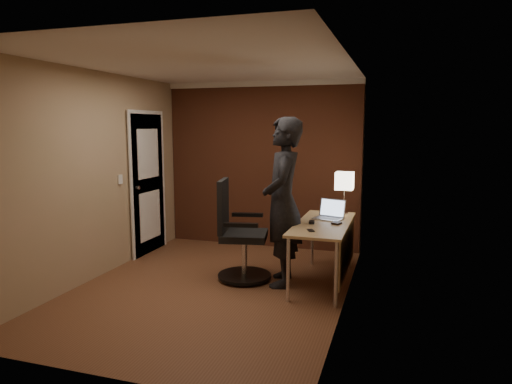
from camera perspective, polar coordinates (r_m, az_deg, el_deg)
room at (r=6.62m, az=-2.56°, el=4.15°), size 4.00×4.00×4.00m
desk at (r=5.39m, az=9.16°, el=-5.18°), size 0.60×1.50×0.73m
desk_lamp at (r=5.88m, az=11.00°, el=1.31°), size 0.22×0.22×0.54m
laptop at (r=5.60m, az=9.25°, el=-2.66°), size 0.39×0.34×0.23m
mouse at (r=5.30m, az=6.98°, el=-3.76°), size 0.07×0.11×0.03m
phone at (r=4.94m, az=6.86°, el=-4.79°), size 0.10×0.13×0.01m
wallet at (r=5.31m, az=10.03°, el=-3.85°), size 0.12×0.13×0.02m
office_chair at (r=5.50m, az=-2.26°, el=-5.63°), size 0.65×0.72×1.19m
person at (r=5.26m, az=3.36°, el=-1.28°), size 0.60×0.79×1.95m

